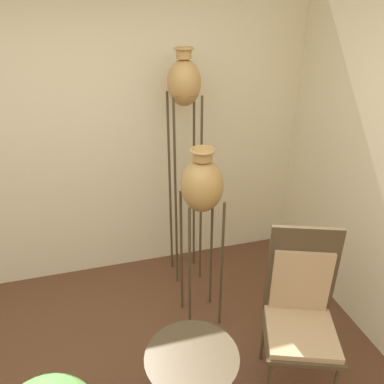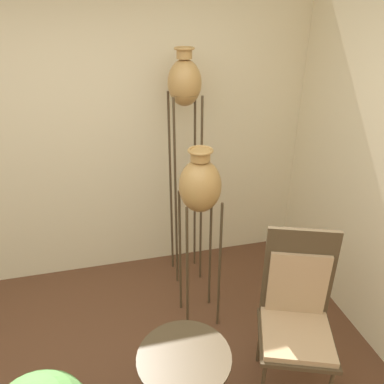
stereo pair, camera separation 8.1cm
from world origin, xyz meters
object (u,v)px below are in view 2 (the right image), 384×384
(vase_stand_tall, at_px, (185,94))
(vase_stand_medium, at_px, (200,189))
(chair, at_px, (297,309))
(side_table, at_px, (184,377))

(vase_stand_tall, distance_m, vase_stand_medium, 0.79)
(vase_stand_medium, bearing_deg, chair, -56.73)
(vase_stand_medium, bearing_deg, vase_stand_tall, 87.30)
(chair, distance_m, side_table, 0.81)
(vase_stand_tall, height_order, chair, vase_stand_tall)
(vase_stand_tall, distance_m, side_table, 1.96)
(vase_stand_tall, bearing_deg, side_table, -103.30)
(chair, xyz_separation_m, side_table, (-0.77, -0.19, -0.15))
(vase_stand_medium, distance_m, side_table, 1.18)
(vase_stand_tall, xyz_separation_m, vase_stand_medium, (-0.03, -0.58, -0.53))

